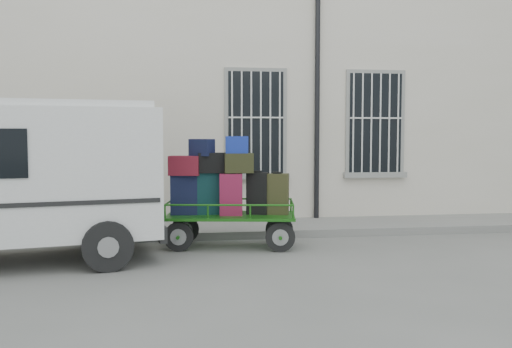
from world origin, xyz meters
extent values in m
plane|color=#62625D|center=(0.00, 0.00, 0.00)|extent=(80.00, 80.00, 0.00)
cube|color=beige|center=(0.00, 5.50, 3.00)|extent=(24.00, 5.00, 6.00)
cylinder|color=black|center=(0.95, 2.92, 2.80)|extent=(0.11, 0.11, 5.60)
cube|color=black|center=(-0.40, 2.98, 2.25)|extent=(1.20, 0.08, 2.20)
cube|color=gray|center=(-0.40, 2.96, 1.09)|extent=(1.45, 0.22, 0.12)
cube|color=black|center=(2.30, 2.98, 2.25)|extent=(1.20, 0.08, 2.20)
cube|color=gray|center=(2.30, 2.96, 1.09)|extent=(1.45, 0.22, 0.12)
cube|color=slate|center=(0.00, 2.20, 0.07)|extent=(24.00, 1.70, 0.15)
cylinder|color=black|center=(-2.11, 0.42, 0.26)|extent=(0.51, 0.14, 0.51)
cylinder|color=gray|center=(-2.11, 0.42, 0.26)|extent=(0.29, 0.14, 0.28)
cylinder|color=black|center=(-1.98, 1.19, 0.26)|extent=(0.51, 0.14, 0.51)
cylinder|color=gray|center=(-1.98, 1.19, 0.26)|extent=(0.29, 0.14, 0.28)
cylinder|color=black|center=(-0.40, 0.14, 0.26)|extent=(0.51, 0.14, 0.51)
cylinder|color=gray|center=(-0.40, 0.14, 0.26)|extent=(0.29, 0.14, 0.28)
cylinder|color=black|center=(-0.27, 0.90, 0.26)|extent=(0.51, 0.14, 0.51)
cylinder|color=gray|center=(-0.27, 0.90, 0.26)|extent=(0.29, 0.14, 0.28)
cube|color=#1C5E15|center=(-1.19, 0.66, 0.56)|extent=(2.38, 1.38, 0.05)
cylinder|color=#1C5E15|center=(-2.55, 0.89, 0.71)|extent=(0.30, 0.09, 0.57)
cube|color=black|center=(-2.00, 0.79, 0.94)|extent=(0.49, 0.28, 0.70)
cube|color=black|center=(-2.00, 0.79, 1.30)|extent=(0.21, 0.15, 0.03)
cube|color=#0C2B2D|center=(-1.55, 0.77, 0.96)|extent=(0.45, 0.23, 0.74)
cube|color=black|center=(-1.55, 0.77, 1.34)|extent=(0.20, 0.14, 0.03)
cube|color=maroon|center=(-1.19, 0.56, 0.95)|extent=(0.42, 0.29, 0.73)
cube|color=black|center=(-1.19, 0.56, 1.33)|extent=(0.17, 0.14, 0.03)
cube|color=black|center=(-0.71, 0.64, 0.96)|extent=(0.42, 0.33, 0.74)
cube|color=black|center=(-0.71, 0.64, 1.34)|extent=(0.16, 0.13, 0.03)
cube|color=#2B2C16|center=(-0.37, 0.58, 0.95)|extent=(0.46, 0.35, 0.72)
cube|color=black|center=(-0.37, 0.58, 1.32)|extent=(0.18, 0.15, 0.03)
cube|color=maroon|center=(-1.98, 0.77, 1.45)|extent=(0.59, 0.45, 0.34)
cube|color=black|center=(-1.45, 0.75, 1.50)|extent=(0.61, 0.35, 0.35)
cube|color=black|center=(-1.05, 0.61, 1.50)|extent=(0.50, 0.30, 0.34)
cube|color=black|center=(-1.68, 0.76, 1.77)|extent=(0.47, 0.44, 0.29)
cube|color=navy|center=(-1.08, 0.66, 1.82)|extent=(0.41, 0.31, 0.30)
cube|color=black|center=(-2.52, 0.33, 1.74)|extent=(0.33, 1.52, 0.61)
cube|color=black|center=(-2.53, 0.32, 0.47)|extent=(0.49, 2.02, 0.24)
cube|color=white|center=(-2.49, 0.33, 0.73)|extent=(0.12, 0.46, 0.13)
cylinder|color=black|center=(-3.15, -0.83, 0.37)|extent=(0.78, 0.38, 0.75)
cylinder|color=black|center=(-3.53, 1.16, 0.37)|extent=(0.78, 0.38, 0.75)
camera|label=1|loc=(-2.21, -9.28, 2.00)|focal=40.00mm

